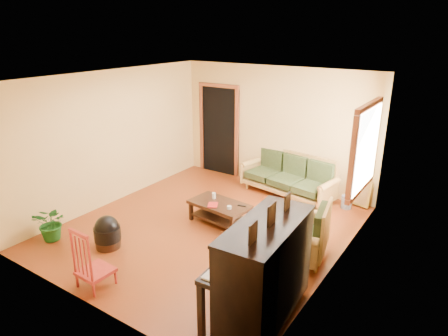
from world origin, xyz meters
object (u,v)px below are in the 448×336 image
Objects in this scene: sofa at (287,176)px; piano at (265,273)px; coffee_table at (219,213)px; red_chair at (94,257)px; armchair at (300,230)px; ceramic_crock at (347,202)px; potted_plant at (52,223)px; footstool at (108,236)px.

sofa is 3.89m from piano.
red_chair is (-0.35, -2.46, 0.25)m from coffee_table.
sofa is at bearing 76.25° from coffee_table.
armchair is at bearing -50.37° from sofa.
piano is (1.41, -3.62, 0.22)m from sofa.
sofa reaches higher than ceramic_crock.
piano is (1.86, -1.78, 0.45)m from coffee_table.
piano is 2.32m from red_chair.
coffee_table is 2.49m from red_chair.
armchair reaches higher than potted_plant.
armchair is 1.03× the size of red_chair.
sofa reaches higher than footstool.
armchair is 2.20× the size of footstool.
armchair is 2.17m from ceramic_crock.
coffee_table is 0.74× the size of piano.
piano is 1.63× the size of red_chair.
footstool is 1.63× the size of ceramic_crock.
red_chair is at bearing -98.10° from coffee_table.
ceramic_crock is (1.71, 1.89, -0.07)m from coffee_table.
potted_plant is at bearing -179.52° from piano.
piano reaches higher than armchair.
piano is (0.22, -1.53, 0.18)m from armchair.
coffee_table reaches higher than ceramic_crock.
armchair is at bearing 28.17° from footstool.
piano is 3.48× the size of footstool.
ceramic_crock is (1.26, 0.05, -0.30)m from sofa.
armchair is 0.63× the size of piano.
sofa is 4.77× the size of footstool.
armchair is 3.03m from footstool.
ceramic_crock is 5.36m from potted_plant.
piano is at bearing -2.03° from footstool.
piano reaches higher than coffee_table.
potted_plant is (-1.60, 0.43, -0.15)m from red_chair.
footstool reaches higher than coffee_table.
coffee_table is 1.20× the size of red_chair.
piano reaches higher than sofa.
red_chair is at bearing -115.35° from ceramic_crock.
armchair reaches higher than footstool.
potted_plant reaches higher than ceramic_crock.
potted_plant is (-3.60, -1.77, -0.16)m from armchair.
sofa is at bearing 58.15° from potted_plant.
sofa is 7.80× the size of ceramic_crock.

